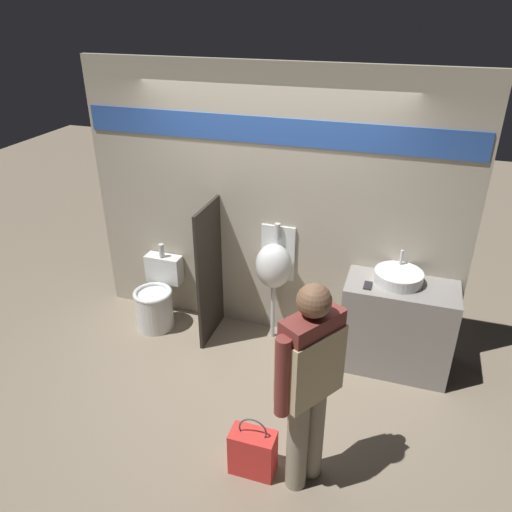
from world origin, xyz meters
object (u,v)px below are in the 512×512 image
object	(u,v)px
toilet	(156,300)
urinal_near_counter	(274,265)
cell_phone	(368,285)
person_in_vest	(309,376)
sink_basin	(398,277)
shopping_bag	(253,452)

from	to	relation	value
toilet	urinal_near_counter	bearing A→B (deg)	7.58
cell_phone	toilet	distance (m)	2.26
urinal_near_counter	person_in_vest	size ratio (longest dim) A/B	0.75
urinal_near_counter	cell_phone	bearing A→B (deg)	-12.53
cell_phone	toilet	bearing A→B (deg)	178.98
sink_basin	person_in_vest	size ratio (longest dim) A/B	0.26
cell_phone	shopping_bag	size ratio (longest dim) A/B	0.27
urinal_near_counter	shopping_bag	distance (m)	1.82
sink_basin	cell_phone	distance (m)	0.30
cell_phone	shopping_bag	world-z (taller)	cell_phone
toilet	shopping_bag	bearing A→B (deg)	-43.42
cell_phone	urinal_near_counter	distance (m)	0.95
toilet	shopping_bag	world-z (taller)	toilet
urinal_near_counter	person_in_vest	distance (m)	1.76
cell_phone	urinal_near_counter	bearing A→B (deg)	167.47
cell_phone	urinal_near_counter	size ratio (longest dim) A/B	0.11
sink_basin	toilet	distance (m)	2.51
urinal_near_counter	toilet	xyz separation A→B (m)	(-1.25, -0.17, -0.54)
toilet	shopping_bag	distance (m)	2.18
sink_basin	shopping_bag	size ratio (longest dim) A/B	0.83
cell_phone	sink_basin	bearing A→B (deg)	31.79
urinal_near_counter	sink_basin	bearing A→B (deg)	-2.53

